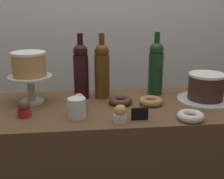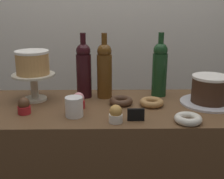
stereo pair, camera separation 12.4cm
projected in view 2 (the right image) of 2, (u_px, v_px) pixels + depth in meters
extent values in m
cube|color=silver|center=(110.00, 13.00, 2.06)|extent=(6.00, 0.05, 2.60)
cylinder|color=beige|center=(35.00, 99.00, 1.45)|extent=(0.11, 0.11, 0.01)
cylinder|color=beige|center=(34.00, 87.00, 1.44)|extent=(0.04, 0.04, 0.11)
cylinder|color=beige|center=(33.00, 75.00, 1.42)|extent=(0.21, 0.21, 0.01)
cylinder|color=tan|center=(33.00, 64.00, 1.40)|extent=(0.16, 0.16, 0.10)
cylinder|color=white|center=(32.00, 52.00, 1.39)|extent=(0.16, 0.16, 0.01)
cylinder|color=silver|center=(209.00, 103.00, 1.40)|extent=(0.27, 0.27, 0.01)
cylinder|color=#3D2619|center=(210.00, 90.00, 1.38)|extent=(0.17, 0.17, 0.12)
cylinder|color=white|center=(211.00, 77.00, 1.37)|extent=(0.17, 0.17, 0.01)
cylinder|color=black|center=(84.00, 76.00, 1.48)|extent=(0.08, 0.08, 0.22)
sphere|color=black|center=(83.00, 51.00, 1.44)|extent=(0.07, 0.07, 0.07)
cylinder|color=black|center=(83.00, 41.00, 1.43)|extent=(0.03, 0.03, 0.08)
cylinder|color=#5B3814|center=(105.00, 76.00, 1.47)|extent=(0.08, 0.08, 0.22)
sphere|color=#5B3814|center=(104.00, 51.00, 1.43)|extent=(0.07, 0.07, 0.07)
cylinder|color=#5B3814|center=(104.00, 41.00, 1.42)|extent=(0.03, 0.03, 0.08)
cylinder|color=#193D1E|center=(159.00, 75.00, 1.50)|extent=(0.08, 0.08, 0.22)
sphere|color=#193D1E|center=(161.00, 50.00, 1.46)|extent=(0.07, 0.07, 0.07)
cylinder|color=#193D1E|center=(161.00, 40.00, 1.45)|extent=(0.03, 0.03, 0.08)
cylinder|color=red|center=(79.00, 104.00, 1.34)|extent=(0.06, 0.06, 0.03)
sphere|color=pink|center=(79.00, 98.00, 1.33)|extent=(0.05, 0.05, 0.05)
cylinder|color=red|center=(24.00, 110.00, 1.28)|extent=(0.06, 0.06, 0.03)
sphere|color=brown|center=(24.00, 103.00, 1.27)|extent=(0.05, 0.05, 0.05)
cylinder|color=white|center=(116.00, 118.00, 1.18)|extent=(0.06, 0.06, 0.03)
sphere|color=#CC9347|center=(116.00, 111.00, 1.18)|extent=(0.05, 0.05, 0.05)
torus|color=#472D1E|center=(121.00, 101.00, 1.39)|extent=(0.11, 0.11, 0.03)
torus|color=#B27F47|center=(152.00, 102.00, 1.37)|extent=(0.11, 0.11, 0.03)
torus|color=silver|center=(188.00, 119.00, 1.18)|extent=(0.11, 0.11, 0.03)
cube|color=black|center=(136.00, 115.00, 1.20)|extent=(0.07, 0.01, 0.05)
cylinder|color=white|center=(74.00, 107.00, 1.24)|extent=(0.08, 0.08, 0.08)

